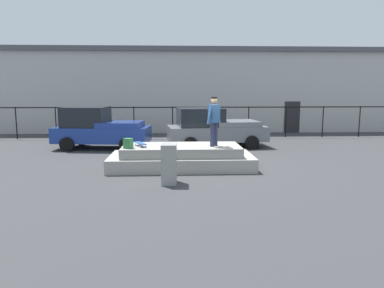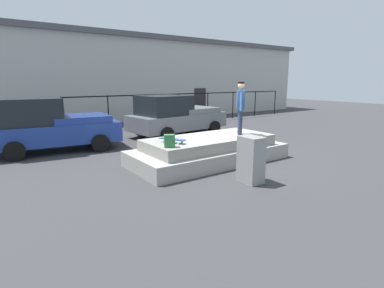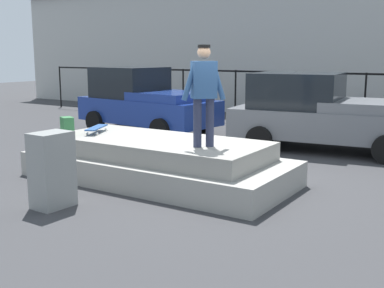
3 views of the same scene
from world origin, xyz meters
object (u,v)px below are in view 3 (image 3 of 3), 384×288
car_blue_pickup_near (144,101)px  backpack (67,126)px  car_grey_pickup_mid (323,112)px  skateboard (97,128)px  utility_box (52,170)px  skateboarder (204,89)px

car_blue_pickup_near → backpack: bearing=-68.0°
car_blue_pickup_near → car_grey_pickup_mid: (5.40, 0.21, -0.02)m
skateboard → car_grey_pickup_mid: (3.05, 4.69, 0.04)m
skateboard → car_grey_pickup_mid: bearing=57.0°
skateboard → car_blue_pickup_near: bearing=117.6°
skateboard → utility_box: size_ratio=0.70×
backpack → utility_box: bearing=156.8°
car_grey_pickup_mid → backpack: bearing=-123.6°
skateboarder → utility_box: (-1.52, -1.98, -1.18)m
skateboarder → skateboard: 2.70m
skateboarder → skateboard: bearing=178.0°
skateboard → car_blue_pickup_near: 5.06m
skateboarder → car_grey_pickup_mid: size_ratio=0.35×
car_blue_pickup_near → utility_box: (3.37, -6.56, -0.36)m
skateboarder → backpack: bearing=-173.2°
skateboarder → car_grey_pickup_mid: skateboarder is taller
car_blue_pickup_near → utility_box: 7.38m
car_grey_pickup_mid → utility_box: (-2.02, -6.76, -0.34)m
backpack → car_blue_pickup_near: car_blue_pickup_near is taller
utility_box → car_grey_pickup_mid: bearing=75.5°
backpack → utility_box: size_ratio=0.29×
skateboard → car_blue_pickup_near: car_blue_pickup_near is taller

